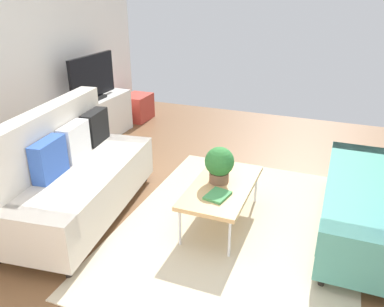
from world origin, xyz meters
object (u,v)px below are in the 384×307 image
Objects in this scene: potted_plant at (219,164)px; vase_0 at (64,104)px; storage_trunk at (138,107)px; table_book_0 at (218,195)px; coffee_table at (222,187)px; bottle_1 at (82,100)px; bottle_0 at (77,100)px; couch_green at (383,196)px; tv at (93,78)px; couch_beige at (73,175)px; tv_console at (96,120)px.

potted_plant is 2.58m from vase_0.
table_book_0 is (-2.78, -2.37, 0.21)m from storage_trunk.
coffee_table is at bearing -135.22° from potted_plant.
table_book_0 is 1.66× the size of bottle_1.
table_book_0 is 2.76m from bottle_0.
couch_green is 8.81× the size of bottle_0.
bottle_1 is (-0.32, -0.02, -0.24)m from tv.
storage_trunk is 3.60× the size of bottle_1.
couch_beige is at bearing -162.73° from storage_trunk.
couch_green reaches higher than potted_plant.
couch_green is at bearing 96.12° from couch_beige.
vase_0 reaches higher than storage_trunk.
couch_green reaches higher than table_book_0.
tv is 0.47m from bottle_0.
potted_plant is (0.45, -1.38, 0.16)m from couch_beige.
tv reaches higher than bottle_1.
couch_green reaches higher than tv_console.
storage_trunk is (2.26, 3.76, -0.22)m from couch_green.
bottle_1 is at bearing 60.64° from table_book_0.
potted_plant is (-0.24, 1.47, 0.17)m from couch_green.
table_book_0 is 1.11× the size of bottle_0.
couch_green reaches higher than bottle_0.
vase_0 is 0.28m from bottle_1.
table_book_0 is at bearing -117.47° from bottle_0.
couch_green is 1.90× the size of tv.
storage_trunk is (2.55, 2.34, -0.17)m from coffee_table.
tv_console is (1.85, 1.02, -0.13)m from couch_beige.
tv_console is at bearing 5.45° from bottle_0.
vase_0 is at bearing 150.76° from bottle_0.
coffee_table is at bearing -120.72° from tv_console.
vase_0 is at bearing 174.90° from storage_trunk.
couch_beige is 3.09m from storage_trunk.
bottle_0 is at bearing 180.00° from bottle_1.
coffee_table is 2.12× the size of storage_trunk.
bottle_0 is (-1.52, 0.06, 0.53)m from storage_trunk.
couch_beige reaches higher than storage_trunk.
bottle_0 is at bearing 62.53° from table_book_0.
vase_0 reaches higher than coffee_table.
couch_beige reaches higher than bottle_1.
storage_trunk reaches higher than coffee_table.
potted_plant is at bearing -112.66° from bottle_0.
table_book_0 is at bearing -119.36° from bottle_1.
storage_trunk is 3.66m from table_book_0.
couch_green is 3.96m from vase_0.
bottle_1 is at bearing -154.89° from couch_beige.
bottle_1 reaches higher than coffee_table.
tv_console is at bearing 55.74° from table_book_0.
table_book_0 reaches higher than coffee_table.
coffee_table is 0.24m from table_book_0.
table_book_0 is at bearing -139.57° from storage_trunk.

